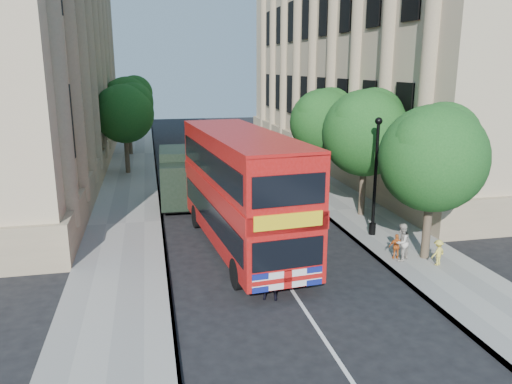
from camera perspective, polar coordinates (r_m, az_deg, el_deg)
ground at (r=15.92m, az=5.67°, el=-13.36°), size 120.00×120.00×0.00m
pavement_right at (r=26.56m, az=10.93°, el=-2.02°), size 3.50×80.00×0.12m
pavement_left at (r=24.55m, az=-14.67°, el=-3.58°), size 3.50×80.00×0.12m
building_right at (r=41.67m, az=14.37°, el=16.01°), size 12.00×38.00×18.00m
building_left at (r=38.59m, az=-27.21°, el=15.11°), size 12.00×38.00×18.00m
tree_right_near at (r=19.65m, az=19.68°, el=4.28°), size 4.00×4.00×6.08m
tree_right_mid at (r=24.87m, az=12.47°, el=7.14°), size 4.20×4.20×6.37m
tree_right_far at (r=30.40m, az=7.75°, el=8.31°), size 4.00×4.00×6.15m
tree_left_far at (r=35.59m, az=-14.76°, el=9.02°), size 4.00×4.00×6.30m
tree_left_back at (r=43.55m, az=-14.39°, el=10.24°), size 4.20×4.20×6.65m
lamp_post at (r=22.13m, az=13.45°, el=1.15°), size 0.32×0.32×5.16m
double_decker_bus at (r=20.03m, az=-1.64°, el=0.51°), size 3.69×10.46×4.74m
box_van at (r=27.27m, az=-8.64°, el=1.52°), size 2.27×5.25×2.97m
police_constable at (r=16.14m, az=1.59°, el=-8.99°), size 0.83×0.67×1.99m
woman_pedestrian at (r=19.84m, az=16.29°, el=-5.52°), size 0.90×0.87×1.47m
child_a at (r=20.01m, az=15.77°, el=-6.02°), size 0.62×0.35×1.00m
child_b at (r=19.90m, az=20.09°, el=-6.50°), size 0.72×0.57×0.98m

